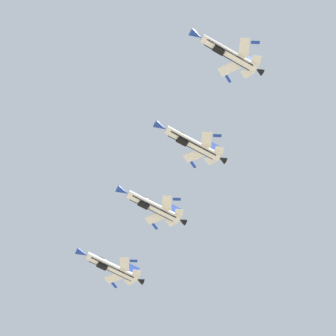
% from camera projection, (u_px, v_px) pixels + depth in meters
% --- Properties ---
extents(fighter_jet_lead, '(14.69, 10.83, 4.61)m').
position_uv_depth(fighter_jet_lead, '(228.00, 53.00, 128.58)').
color(fighter_jet_lead, white).
extents(fighter_jet_left_wing, '(14.69, 10.72, 4.93)m').
position_uv_depth(fighter_jet_left_wing, '(191.00, 143.00, 132.56)').
color(fighter_jet_left_wing, white).
extents(fighter_jet_right_wing, '(14.69, 10.81, 4.67)m').
position_uv_depth(fighter_jet_right_wing, '(152.00, 206.00, 138.72)').
color(fighter_jet_right_wing, white).
extents(fighter_jet_left_outer, '(14.69, 10.83, 4.60)m').
position_uv_depth(fighter_jet_left_outer, '(111.00, 267.00, 144.73)').
color(fighter_jet_left_outer, white).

